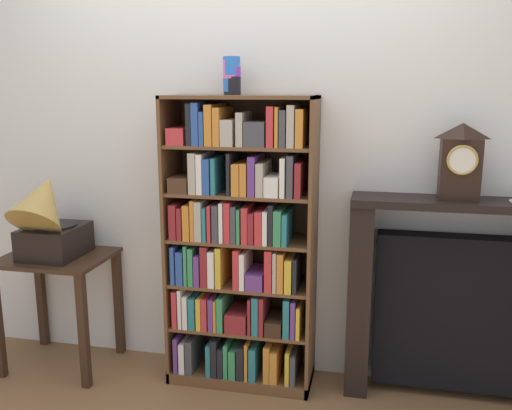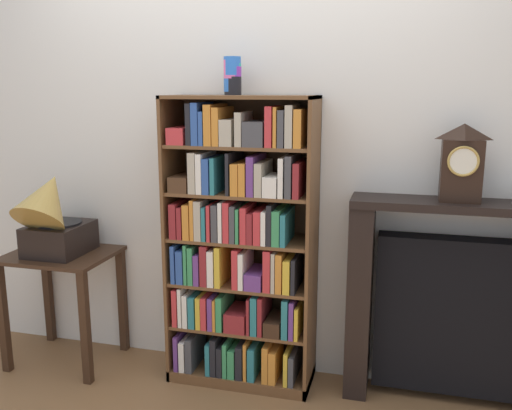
{
  "view_description": "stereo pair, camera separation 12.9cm",
  "coord_description": "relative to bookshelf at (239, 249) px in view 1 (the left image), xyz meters",
  "views": [
    {
      "loc": [
        0.68,
        -2.65,
        1.6
      ],
      "look_at": [
        0.08,
        0.1,
        1.0
      ],
      "focal_mm": 38.56,
      "sensor_mm": 36.0,
      "label": 1
    },
    {
      "loc": [
        0.81,
        -2.62,
        1.6
      ],
      "look_at": [
        0.08,
        0.1,
        1.0
      ],
      "focal_mm": 38.56,
      "sensor_mm": 36.0,
      "label": 2
    }
  ],
  "objects": [
    {
      "name": "gramophone",
      "position": [
        -1.05,
        -0.12,
        0.15
      ],
      "size": [
        0.3,
        0.47,
        0.54
      ],
      "color": "black",
      "rests_on": "side_table_left"
    },
    {
      "name": "ground_plane",
      "position": [
        0.01,
        -0.09,
        -0.76
      ],
      "size": [
        7.54,
        6.4,
        0.02
      ],
      "primitive_type": "cube",
      "color": "brown"
    },
    {
      "name": "bookshelf",
      "position": [
        0.0,
        0.0,
        0.0
      ],
      "size": [
        0.78,
        0.33,
        1.56
      ],
      "color": "brown",
      "rests_on": "ground"
    },
    {
      "name": "fireplace_mantel",
      "position": [
        1.13,
        0.07,
        -0.23
      ],
      "size": [
        1.1,
        0.26,
        1.06
      ],
      "color": "black",
      "rests_on": "ground"
    },
    {
      "name": "side_table_left",
      "position": [
        -1.05,
        -0.06,
        -0.25
      ],
      "size": [
        0.59,
        0.48,
        0.67
      ],
      "color": "#382316",
      "rests_on": "ground"
    },
    {
      "name": "wall_back",
      "position": [
        0.04,
        0.21,
        0.55
      ],
      "size": [
        4.54,
        0.08,
        2.6
      ],
      "primitive_type": "cube",
      "color": "silver",
      "rests_on": "ground"
    },
    {
      "name": "mantel_clock",
      "position": [
        1.1,
        0.04,
        0.5
      ],
      "size": [
        0.19,
        0.12,
        0.37
      ],
      "color": "black",
      "rests_on": "fireplace_mantel"
    },
    {
      "name": "cup_stack",
      "position": [
        -0.04,
        0.05,
        0.91
      ],
      "size": [
        0.09,
        0.09,
        0.19
      ],
      "color": "black",
      "rests_on": "bookshelf"
    }
  ]
}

